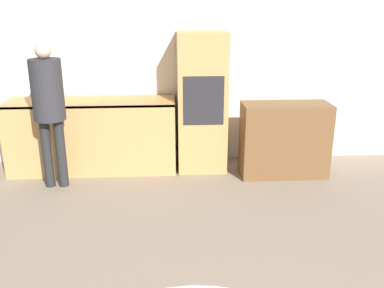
# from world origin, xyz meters

# --- Properties ---
(wall_back) EXTENTS (6.21, 0.05, 2.60)m
(wall_back) POSITION_xyz_m (0.00, 5.54, 1.30)
(wall_back) COLOR silver
(wall_back) RESTS_ON ground_plane
(kitchen_counter) EXTENTS (2.13, 0.60, 0.93)m
(kitchen_counter) POSITION_xyz_m (-1.19, 5.20, 0.48)
(kitchen_counter) COLOR tan
(kitchen_counter) RESTS_ON ground_plane
(oven_unit) EXTENTS (0.62, 0.59, 1.77)m
(oven_unit) POSITION_xyz_m (0.22, 5.21, 0.88)
(oven_unit) COLOR tan
(oven_unit) RESTS_ON ground_plane
(sideboard) EXTENTS (1.08, 0.45, 0.93)m
(sideboard) POSITION_xyz_m (1.25, 4.88, 0.47)
(sideboard) COLOR brown
(sideboard) RESTS_ON ground_plane
(person_standing) EXTENTS (0.36, 0.36, 1.70)m
(person_standing) POSITION_xyz_m (-1.57, 4.68, 1.06)
(person_standing) COLOR #262628
(person_standing) RESTS_ON ground_plane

